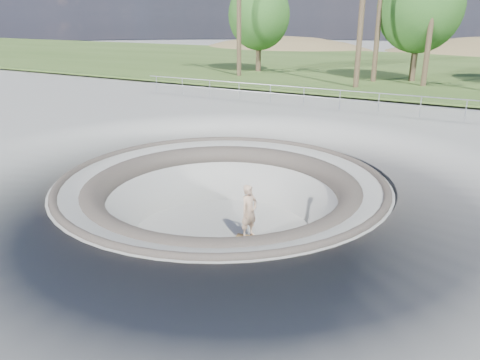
% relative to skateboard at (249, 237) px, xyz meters
% --- Properties ---
extents(ground, '(180.00, 180.00, 0.00)m').
position_rel_skateboard_xyz_m(ground, '(-0.90, -0.11, 1.83)').
color(ground, gray).
rests_on(ground, ground).
extents(skate_bowl, '(14.00, 14.00, 4.10)m').
position_rel_skateboard_xyz_m(skate_bowl, '(-0.90, -0.11, 0.00)').
color(skate_bowl, gray).
rests_on(skate_bowl, ground).
extents(grass_strip, '(180.00, 36.00, 0.12)m').
position_rel_skateboard_xyz_m(grass_strip, '(-0.90, 33.89, 2.05)').
color(grass_strip, '#385220').
rests_on(grass_strip, ground).
extents(distant_hills, '(103.20, 45.00, 28.60)m').
position_rel_skateboard_xyz_m(distant_hills, '(2.87, 57.06, -5.19)').
color(distant_hills, olive).
rests_on(distant_hills, ground).
extents(safety_railing, '(25.00, 0.06, 1.03)m').
position_rel_skateboard_xyz_m(safety_railing, '(-0.90, 11.89, 2.52)').
color(safety_railing, '#979AA0').
rests_on(safety_railing, ground).
extents(skateboard, '(0.84, 0.37, 0.08)m').
position_rel_skateboard_xyz_m(skateboard, '(0.00, 0.00, 0.00)').
color(skateboard, olive).
rests_on(skateboard, ground).
extents(skater, '(0.58, 0.73, 1.74)m').
position_rel_skateboard_xyz_m(skater, '(0.00, 0.00, 0.89)').
color(skater, tan).
rests_on(skater, skateboard).
extents(bushy_tree_left, '(5.17, 4.70, 7.46)m').
position_rel_skateboard_xyz_m(bushy_tree_left, '(-12.04, 24.63, 6.63)').
color(bushy_tree_left, brown).
rests_on(bushy_tree_left, ground).
extents(bushy_tree_mid, '(5.86, 5.33, 8.46)m').
position_rel_skateboard_xyz_m(bushy_tree_mid, '(0.60, 24.39, 7.25)').
color(bushy_tree_mid, brown).
rests_on(bushy_tree_mid, ground).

